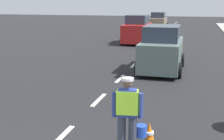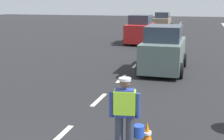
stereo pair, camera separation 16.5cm
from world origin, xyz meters
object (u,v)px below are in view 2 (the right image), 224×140
traffic_cone_near (147,135)px  car_outgoing_ahead (164,50)px  road_worker (126,111)px  car_oncoming_second (140,30)px  car_oncoming_third (162,21)px

traffic_cone_near → car_outgoing_ahead: (-0.61, 7.95, 0.71)m
road_worker → car_oncoming_second: (-3.19, 17.86, 0.11)m
car_outgoing_ahead → car_oncoming_third: 23.78m
road_worker → car_oncoming_third: (-3.19, 31.88, 0.01)m
traffic_cone_near → car_oncoming_second: 17.90m
traffic_cone_near → car_oncoming_third: 31.75m
road_worker → car_oncoming_second: size_ratio=0.40×
traffic_cone_near → car_outgoing_ahead: size_ratio=0.15×
car_oncoming_second → car_oncoming_third: bearing=90.0°
traffic_cone_near → car_oncoming_second: car_oncoming_second is taller
car_oncoming_second → car_outgoing_ahead: bearing=-72.6°
road_worker → car_outgoing_ahead: car_outgoing_ahead is taller
road_worker → traffic_cone_near: bearing=38.7°
road_worker → car_oncoming_third: 32.04m
road_worker → traffic_cone_near: size_ratio=2.84×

